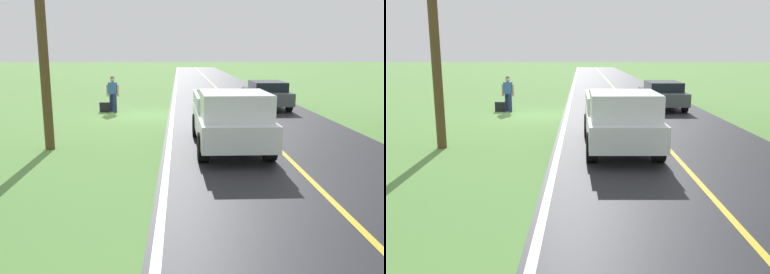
% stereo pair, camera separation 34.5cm
% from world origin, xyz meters
% --- Properties ---
extents(ground_plane, '(200.00, 200.00, 0.00)m').
position_xyz_m(ground_plane, '(0.00, 0.00, 0.00)').
color(ground_plane, '#609347').
extents(road_surface, '(7.10, 120.00, 0.00)m').
position_xyz_m(road_surface, '(-4.66, 0.00, 0.00)').
color(road_surface, '#28282D').
rests_on(road_surface, ground).
extents(lane_edge_line, '(0.16, 117.60, 0.00)m').
position_xyz_m(lane_edge_line, '(-1.29, 0.00, 0.01)').
color(lane_edge_line, silver).
rests_on(lane_edge_line, ground).
extents(lane_centre_line, '(0.14, 117.60, 0.00)m').
position_xyz_m(lane_centre_line, '(-4.66, 0.00, 0.01)').
color(lane_centre_line, gold).
rests_on(lane_centre_line, ground).
extents(hitchhiker_walking, '(0.62, 0.52, 1.75)m').
position_xyz_m(hitchhiker_walking, '(1.63, -1.13, 0.98)').
color(hitchhiker_walking, navy).
rests_on(hitchhiker_walking, ground).
extents(suitcase_carried, '(0.47, 0.22, 0.49)m').
position_xyz_m(suitcase_carried, '(2.05, -1.06, 0.24)').
color(suitcase_carried, black).
rests_on(suitcase_carried, ground).
extents(pickup_truck_passing, '(2.14, 5.42, 1.82)m').
position_xyz_m(pickup_truck_passing, '(-3.15, 6.83, 0.97)').
color(pickup_truck_passing, silver).
rests_on(pickup_truck_passing, ground).
extents(sedan_near_oncoming, '(1.95, 4.41, 1.41)m').
position_xyz_m(sedan_near_oncoming, '(-6.19, -2.29, 0.75)').
color(sedan_near_oncoming, '#4C5156').
rests_on(sedan_near_oncoming, ground).
extents(utility_pole_roadside, '(0.28, 0.28, 8.52)m').
position_xyz_m(utility_pole_roadside, '(2.32, 6.70, 4.26)').
color(utility_pole_roadside, brown).
rests_on(utility_pole_roadside, ground).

